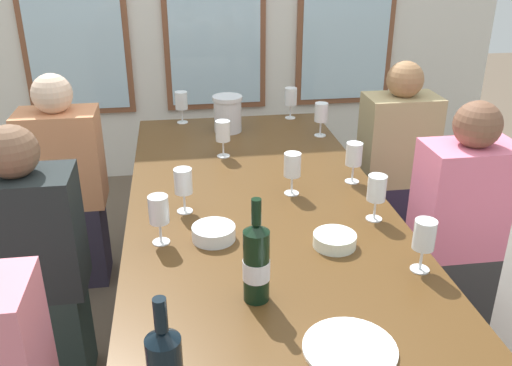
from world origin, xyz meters
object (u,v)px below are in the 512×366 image
tasting_bowl_0 (214,233)px  seated_person_2 (67,189)px  wine_glass_0 (181,101)px  seated_person_3 (395,168)px  wine_glass_6 (321,114)px  wine_bottle_1 (256,262)px  wine_glass_8 (377,190)px  wine_glass_4 (183,183)px  wine_glass_2 (291,97)px  metal_pitcher (228,114)px  wine_glass_9 (292,166)px  white_plate_0 (350,349)px  wine_glass_7 (424,236)px  dining_table (259,218)px  wine_glass_1 (159,212)px  tasting_bowl_1 (335,240)px  seated_person_5 (458,233)px  seated_person_4 (35,272)px  wine_glass_3 (354,155)px  wine_glass_5 (223,132)px

tasting_bowl_0 → seated_person_2: (-0.67, 0.97, -0.24)m
wine_glass_0 → seated_person_3: (1.14, -0.31, -0.34)m
seated_person_2 → wine_glass_0: bearing=28.4°
wine_glass_0 → wine_glass_6: (0.70, -0.32, -0.00)m
wine_bottle_1 → seated_person_2: seated_person_2 is taller
wine_glass_8 → wine_glass_4: bearing=166.7°
wine_glass_0 → wine_glass_2: 0.61m
metal_pitcher → tasting_bowl_0: (-0.16, -1.12, -0.07)m
metal_pitcher → wine_glass_9: metal_pitcher is taller
white_plate_0 → wine_glass_7: wine_glass_7 is taller
seated_person_2 → dining_table: bearing=-39.4°
wine_glass_7 → dining_table: bearing=128.1°
white_plate_0 → wine_glass_1: bearing=128.0°
white_plate_0 → tasting_bowl_0: (-0.30, 0.60, 0.02)m
dining_table → tasting_bowl_1: bearing=-60.9°
wine_glass_4 → wine_glass_8: 0.71m
wine_glass_4 → seated_person_5: 1.20m
white_plate_0 → wine_glass_8: (0.30, 0.66, 0.11)m
dining_table → wine_glass_9: (0.14, 0.06, 0.19)m
wine_glass_8 → seated_person_2: (-1.27, 0.91, -0.33)m
tasting_bowl_1 → seated_person_2: seated_person_2 is taller
wine_glass_6 → seated_person_4: seated_person_4 is taller
wine_glass_0 → wine_glass_2: same height
tasting_bowl_0 → wine_glass_1: bearing=178.7°
wine_glass_3 → seated_person_3: size_ratio=0.16×
white_plate_0 → seated_person_2: (-0.97, 1.58, -0.22)m
wine_glass_3 → wine_glass_9: same height
wine_glass_3 → wine_glass_4: size_ratio=1.00×
wine_glass_4 → wine_glass_5: same height
wine_bottle_1 → tasting_bowl_1: bearing=39.7°
wine_glass_0 → seated_person_4: (-0.60, -1.08, -0.34)m
wine_glass_2 → wine_glass_3: size_ratio=1.00×
wine_glass_1 → wine_glass_9: 0.61m
seated_person_4 → wine_glass_3: bearing=7.6°
tasting_bowl_0 → wine_glass_3: bearing=32.6°
wine_glass_1 → wine_glass_7: (0.80, -0.29, 0.00)m
wine_glass_1 → wine_glass_2: size_ratio=1.00×
wine_glass_7 → seated_person_3: (0.44, 1.27, -0.34)m
seated_person_4 → wine_glass_9: bearing=5.4°
metal_pitcher → seated_person_2: (-0.83, -0.15, -0.31)m
metal_pitcher → tasting_bowl_0: 1.13m
wine_glass_6 → seated_person_3: (0.44, 0.01, -0.33)m
tasting_bowl_0 → tasting_bowl_1: (0.40, -0.10, -0.00)m
dining_table → wine_glass_1: bearing=-145.6°
tasting_bowl_0 → wine_glass_0: 1.30m
wine_glass_0 → seated_person_5: (1.14, -1.04, -0.34)m
tasting_bowl_1 → white_plate_0: bearing=-101.4°
wine_glass_9 → dining_table: bearing=-158.4°
tasting_bowl_1 → wine_glass_1: wine_glass_1 is taller
wine_glass_5 → seated_person_4: (-0.78, -0.54, -0.34)m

